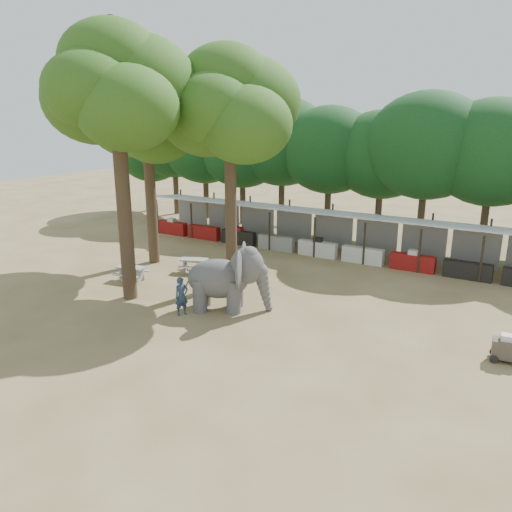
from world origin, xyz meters
The scene contains 11 objects.
ground centered at (0.00, 0.00, 0.00)m, with size 100.00×100.00×0.00m, color brown.
vendor_stalls centered at (0.00, 13.84, 1.18)m, with size 28.00×2.99×2.80m.
yard_tree_left centered at (-9.13, 7.19, 8.20)m, with size 7.10×6.90×11.02m.
yard_tree_center centered at (-6.13, 2.19, 9.21)m, with size 7.10×6.90×12.04m.
yard_tree_back centered at (-3.13, 6.19, 8.54)m, with size 7.10×6.90×11.36m.
backdrop_trees centered at (0.00, 19.00, 5.51)m, with size 46.46×5.95×8.33m.
elephant centered at (-1.29, 3.14, 1.43)m, with size 3.82×3.04×2.87m.
handler centered at (-2.64, 1.61, 0.83)m, with size 0.60×0.40×1.65m, color #26384C.
picnic_table_near centered at (-7.73, 3.88, 0.48)m, with size 1.66×1.54×0.74m.
picnic_table_far centered at (-5.86, 6.65, 0.47)m, with size 1.83×1.75×0.73m.
cart_front centered at (9.57, 4.01, 0.49)m, with size 1.08×0.77×0.99m.
Camera 1 is at (10.11, -13.73, 8.21)m, focal length 35.00 mm.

